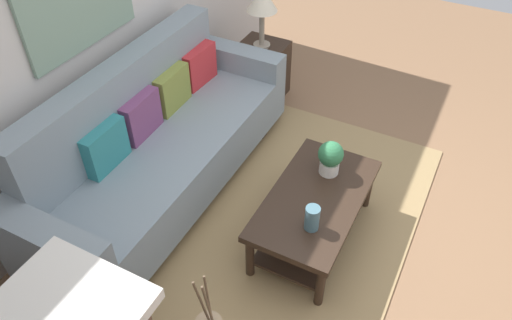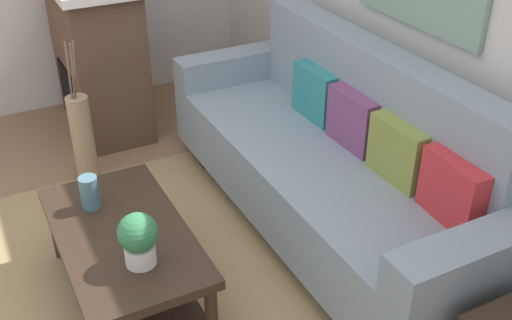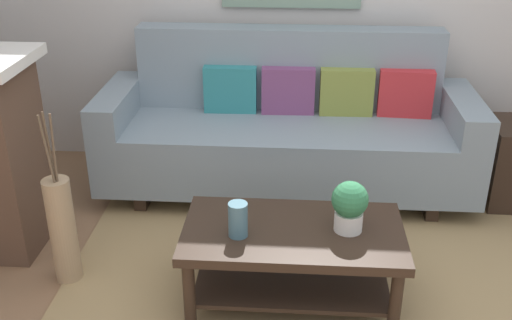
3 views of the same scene
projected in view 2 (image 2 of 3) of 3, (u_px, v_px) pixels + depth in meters
The scene contains 14 objects.
area_rug at pixel (186, 290), 3.24m from camera, with size 2.66×1.88×0.01m, color #A38456.
couch at pixel (332, 163), 3.52m from camera, with size 2.49×0.84×1.08m.
throw_pillow_teal at pixel (316, 93), 3.74m from camera, with size 0.36×0.12×0.32m, color teal.
throw_pillow_plum at pixel (354, 120), 3.44m from camera, with size 0.36×0.12×0.32m, color #7A4270.
throw_pillow_olive at pixel (399, 152), 3.14m from camera, with size 0.36×0.12×0.32m, color olive.
throw_pillow_crimson at pixel (453, 190), 2.84m from camera, with size 0.36×0.12×0.32m, color red.
coffee_table at pixel (124, 250), 3.04m from camera, with size 1.10×0.60×0.43m.
tabletop_vase at pixel (90, 192), 3.11m from camera, with size 0.09×0.09×0.18m, color slate.
potted_plant_tabletop at pixel (138, 238), 2.71m from camera, with size 0.18×0.18×0.26m.
fireplace at pixel (99, 55), 4.54m from camera, with size 1.02×0.58×1.16m.
floor_vase at pixel (83, 140), 4.01m from camera, with size 0.14×0.14×0.61m, color tan.
floor_vase_branch_a at pixel (72, 72), 3.75m from camera, with size 0.01×0.01×0.36m, color brown.
floor_vase_branch_b at pixel (74, 70), 3.78m from camera, with size 0.01×0.01×0.36m, color brown.
floor_vase_branch_c at pixel (68, 71), 3.76m from camera, with size 0.01×0.01×0.36m, color brown.
Camera 2 is at (2.32, -0.28, 2.26)m, focal length 43.24 mm.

